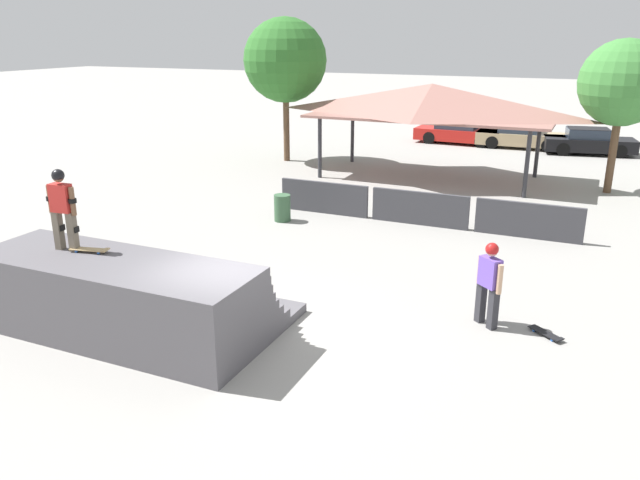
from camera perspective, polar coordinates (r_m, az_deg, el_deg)
ground_plane at (r=12.35m, az=-7.23°, el=-9.22°), size 160.00×160.00×0.00m
quarter_pipe_ramp at (r=13.00m, az=-17.27°, el=-5.06°), size 5.78×3.47×1.57m
skater_on_deck at (r=13.19m, az=-22.53°, el=3.04°), size 0.70×0.25×1.64m
skateboard_on_deck at (r=13.12m, az=-20.23°, el=-0.82°), size 0.82×0.37×0.09m
bystander_walking at (r=12.94m, az=15.23°, el=-3.34°), size 0.61×0.53×1.78m
skateboard_on_ground at (r=13.22m, az=20.02°, el=-8.04°), size 0.73×0.62×0.09m
barrier_fence at (r=19.60m, az=9.11°, el=2.88°), size 9.54×0.12×1.05m
pavilion_shelter at (r=25.88m, az=10.15°, el=12.40°), size 9.57×4.32×3.79m
tree_beside_pavilion at (r=29.03m, az=-3.19°, el=16.07°), size 3.73×3.73×6.41m
tree_far_back at (r=25.27m, az=25.96°, el=12.75°), size 3.07×3.07×5.55m
trash_bin at (r=19.82m, az=-3.47°, el=2.95°), size 0.52×0.52×0.85m
parked_car_red at (r=34.91m, az=12.50°, el=9.59°), size 4.62×1.82×1.27m
parked_car_tan at (r=34.38m, az=17.90°, el=9.02°), size 4.52×1.88×1.27m
parked_car_black at (r=33.74m, az=23.37°, el=8.24°), size 4.45×2.43×1.27m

